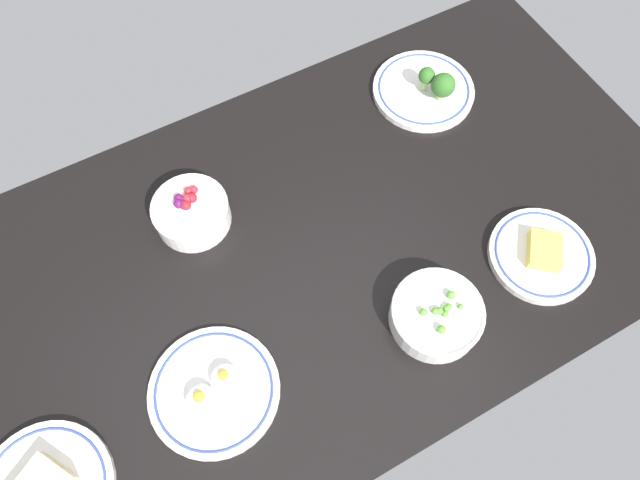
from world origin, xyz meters
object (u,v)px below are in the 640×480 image
at_px(plate_broccoli, 426,89).
at_px(bowl_berries, 191,212).
at_px(bowl_peas, 436,315).
at_px(plate_eggs, 214,390).
at_px(plate_cheese, 542,254).

height_order(plate_broccoli, bowl_berries, plate_broccoli).
bearing_deg(bowl_peas, plate_eggs, 169.85).
height_order(bowl_peas, bowl_berries, bowl_berries).
height_order(bowl_peas, plate_eggs, bowl_peas).
height_order(plate_cheese, bowl_berries, bowl_berries).
relative_size(plate_cheese, bowl_berries, 1.34).
bearing_deg(plate_eggs, bowl_peas, -10.15).
bearing_deg(bowl_peas, plate_broccoli, 58.48).
height_order(bowl_peas, plate_cheese, bowl_peas).
bearing_deg(bowl_berries, plate_cheese, -35.51).
bearing_deg(plate_cheese, plate_eggs, 174.34).
xyz_separation_m(plate_cheese, plate_eggs, (-0.64, 0.06, -0.00)).
distance_m(bowl_peas, plate_eggs, 0.40).
xyz_separation_m(plate_broccoli, plate_eggs, (-0.67, -0.37, -0.01)).
bearing_deg(plate_eggs, plate_broccoli, 29.07).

